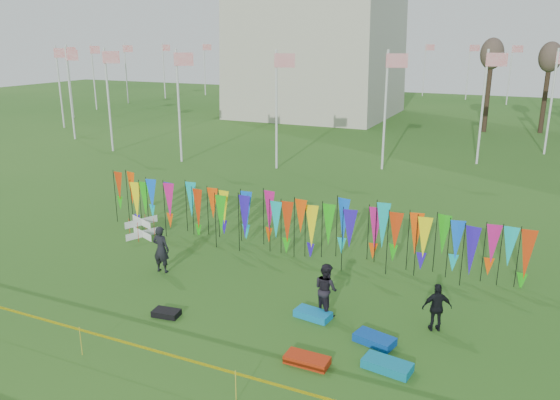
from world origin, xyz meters
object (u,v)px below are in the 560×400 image
at_px(box_kite, 142,228).
at_px(kite_bag_blue, 375,339).
at_px(person_right, 437,307).
at_px(kite_bag_black, 166,313).
at_px(kite_bag_teal, 387,365).
at_px(person_mid, 326,289).
at_px(person_left, 161,249).
at_px(kite_bag_red, 307,360).
at_px(kite_bag_turquoise, 313,314).

distance_m(box_kite, kite_bag_blue, 12.76).
bearing_deg(person_right, kite_bag_black, -6.02).
relative_size(person_right, kite_bag_teal, 1.18).
height_order(box_kite, person_mid, person_mid).
distance_m(person_left, kite_bag_teal, 9.99).
height_order(kite_bag_red, kite_bag_black, kite_bag_red).
xyz_separation_m(person_mid, kite_bag_red, (0.53, -2.95, -0.77)).
distance_m(person_mid, kite_bag_blue, 2.39).
distance_m(kite_bag_turquoise, kite_bag_red, 2.63).
height_order(person_right, kite_bag_black, person_right).
relative_size(person_right, kite_bag_black, 1.80).
xyz_separation_m(kite_bag_blue, kite_bag_teal, (0.67, -1.17, 0.00)).
bearing_deg(person_left, kite_bag_teal, 160.23).
bearing_deg(person_right, kite_bag_blue, 20.70).
relative_size(kite_bag_turquoise, kite_bag_red, 0.94).
height_order(kite_bag_turquoise, kite_bag_blue, kite_bag_blue).
bearing_deg(kite_bag_blue, kite_bag_turquoise, 162.96).
bearing_deg(kite_bag_blue, person_left, 169.54).
bearing_deg(person_mid, kite_bag_turquoise, 90.58).
relative_size(person_right, kite_bag_red, 1.26).
bearing_deg(kite_bag_black, kite_bag_teal, 0.29).
relative_size(person_left, kite_bag_black, 2.14).
distance_m(person_mid, kite_bag_teal, 3.57).
distance_m(person_mid, kite_bag_red, 3.09).
height_order(kite_bag_blue, kite_bag_black, kite_bag_blue).
distance_m(person_left, person_right, 10.40).
bearing_deg(kite_bag_red, kite_bag_turquoise, 107.73).
relative_size(person_mid, kite_bag_teal, 1.33).
relative_size(kite_bag_red, kite_bag_teal, 0.94).
bearing_deg(person_right, person_left, -25.17).
distance_m(kite_bag_blue, kite_bag_black, 6.75).
distance_m(box_kite, kite_bag_red, 12.24).
height_order(box_kite, kite_bag_black, box_kite).
relative_size(person_left, person_right, 1.19).
xyz_separation_m(box_kite, kite_bag_turquoise, (9.75, -3.68, -0.34)).
xyz_separation_m(person_right, kite_bag_blue, (-1.52, -1.53, -0.66)).
xyz_separation_m(kite_bag_turquoise, kite_bag_blue, (2.23, -0.69, 0.01)).
bearing_deg(person_right, person_mid, -17.86).
xyz_separation_m(kite_bag_blue, kite_bag_red, (-1.43, -1.82, -0.01)).
bearing_deg(kite_bag_red, box_kite, 149.62).
height_order(person_left, kite_bag_red, person_left).
height_order(kite_bag_turquoise, kite_bag_teal, kite_bag_teal).
bearing_deg(person_mid, kite_bag_blue, -177.44).
bearing_deg(kite_bag_black, person_mid, 26.46).
relative_size(kite_bag_blue, kite_bag_teal, 0.89).
distance_m(box_kite, kite_bag_teal, 13.82).
xyz_separation_m(box_kite, person_left, (3.10, -2.73, 0.47)).
bearing_deg(kite_bag_turquoise, person_right, 12.70).
height_order(box_kite, kite_bag_turquoise, box_kite).
height_order(box_kite, person_right, person_right).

